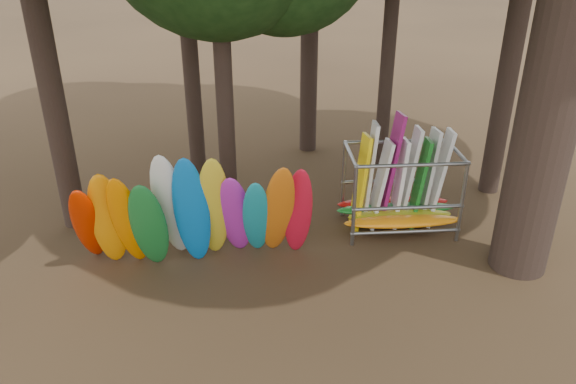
{
  "coord_description": "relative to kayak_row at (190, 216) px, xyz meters",
  "views": [
    {
      "loc": [
        -1.43,
        -10.03,
        7.11
      ],
      "look_at": [
        -0.55,
        1.5,
        1.4
      ],
      "focal_mm": 35.0,
      "sensor_mm": 36.0,
      "label": 1
    }
  ],
  "objects": [
    {
      "name": "ground",
      "position": [
        2.72,
        -0.66,
        -1.31
      ],
      "size": [
        120.0,
        120.0,
        0.0
      ],
      "primitive_type": "plane",
      "color": "#47331E",
      "rests_on": "ground"
    },
    {
      "name": "kayak_row",
      "position": [
        0.0,
        0.0,
        0.0
      ],
      "size": [
        5.26,
        1.98,
        3.08
      ],
      "color": "#C22000",
      "rests_on": "ground"
    },
    {
      "name": "storage_rack",
      "position": [
        4.99,
        1.47,
        -0.33
      ],
      "size": [
        3.05,
        1.56,
        2.92
      ],
      "color": "gray",
      "rests_on": "ground"
    }
  ]
}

